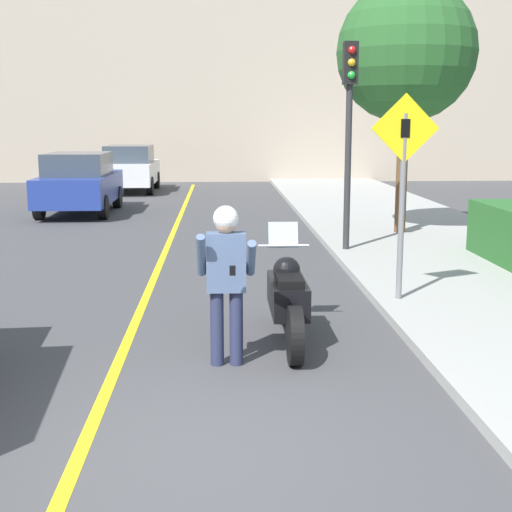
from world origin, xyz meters
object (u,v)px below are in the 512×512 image
crossing_sign (403,177)px  street_tree (406,52)px  traffic_light (349,107)px  parked_car_blue (80,183)px  motorcycle (288,298)px  person_biker (226,269)px  parked_car_white (130,168)px

crossing_sign → street_tree: size_ratio=0.52×
traffic_light → parked_car_blue: size_ratio=0.91×
crossing_sign → motorcycle: bearing=-139.0°
motorcycle → parked_car_blue: 12.88m
parked_car_blue → traffic_light: bearing=-46.7°
street_tree → traffic_light: bearing=-126.8°
motorcycle → person_biker: (-0.71, -0.80, 0.51)m
crossing_sign → parked_car_blue: size_ratio=0.66×
motorcycle → parked_car_white: parked_car_white is taller
crossing_sign → parked_car_blue: 12.33m
traffic_light → parked_car_white: traffic_light is taller
person_biker → traffic_light: traffic_light is taller
crossing_sign → parked_car_blue: crossing_sign is taller
street_tree → parked_car_blue: 9.58m
parked_car_white → street_tree: bearing=-56.5°
person_biker → crossing_sign: (2.37, 2.25, 0.76)m
street_tree → person_biker: bearing=-115.3°
motorcycle → parked_car_white: size_ratio=0.54×
parked_car_white → parked_car_blue: bearing=-95.5°
parked_car_blue → crossing_sign: bearing=-59.1°
motorcycle → street_tree: street_tree is taller
motorcycle → crossing_sign: 2.55m
motorcycle → crossing_sign: bearing=41.0°
crossing_sign → street_tree: (1.51, 5.96, 2.17)m
motorcycle → traffic_light: 6.02m
motorcycle → parked_car_white: (-4.04, 18.33, 0.35)m
street_tree → parked_car_blue: street_tree is taller
person_biker → street_tree: street_tree is taller
motorcycle → parked_car_white: bearing=102.4°
parked_car_blue → person_biker: bearing=-72.9°
parked_car_blue → street_tree: bearing=-30.4°
street_tree → parked_car_blue: (-7.82, 4.59, -3.09)m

